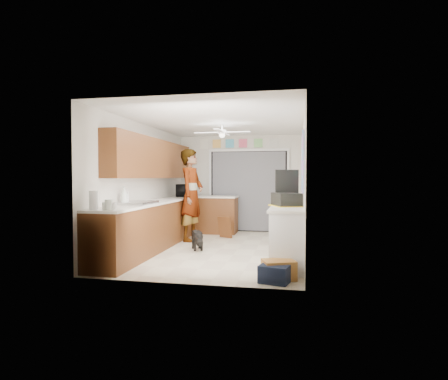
{
  "coord_description": "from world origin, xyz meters",
  "views": [
    {
      "loc": [
        1.49,
        -7.23,
        1.42
      ],
      "look_at": [
        0.0,
        0.4,
        1.15
      ],
      "focal_mm": 30.0,
      "sensor_mm": 36.0,
      "label": 1
    }
  ],
  "objects_px": {
    "paper_towel_roll": "(94,200)",
    "soap_bottle": "(124,195)",
    "cup": "(112,206)",
    "man": "(192,195)",
    "suitcase": "(286,199)",
    "cardboard_box": "(279,270)",
    "microwave": "(184,190)",
    "dog": "(197,239)",
    "navy_crate": "(275,274)"
  },
  "relations": [
    {
      "from": "suitcase",
      "to": "dog",
      "type": "height_order",
      "value": "suitcase"
    },
    {
      "from": "man",
      "to": "dog",
      "type": "relative_size",
      "value": 3.99
    },
    {
      "from": "soap_bottle",
      "to": "paper_towel_roll",
      "type": "relative_size",
      "value": 1.15
    },
    {
      "from": "microwave",
      "to": "man",
      "type": "relative_size",
      "value": 0.27
    },
    {
      "from": "soap_bottle",
      "to": "suitcase",
      "type": "xyz_separation_m",
      "value": [
        2.77,
        0.27,
        -0.05
      ]
    },
    {
      "from": "cardboard_box",
      "to": "cup",
      "type": "bearing_deg",
      "value": -176.25
    },
    {
      "from": "microwave",
      "to": "paper_towel_roll",
      "type": "bearing_deg",
      "value": 161.1
    },
    {
      "from": "paper_towel_roll",
      "to": "navy_crate",
      "type": "bearing_deg",
      "value": 1.09
    },
    {
      "from": "dog",
      "to": "navy_crate",
      "type": "bearing_deg",
      "value": -74.91
    },
    {
      "from": "microwave",
      "to": "man",
      "type": "bearing_deg",
      "value": -167.51
    },
    {
      "from": "suitcase",
      "to": "man",
      "type": "height_order",
      "value": "man"
    },
    {
      "from": "cardboard_box",
      "to": "soap_bottle",
      "type": "bearing_deg",
      "value": 162.98
    },
    {
      "from": "suitcase",
      "to": "dog",
      "type": "bearing_deg",
      "value": 134.97
    },
    {
      "from": "suitcase",
      "to": "cup",
      "type": "bearing_deg",
      "value": -175.14
    },
    {
      "from": "cardboard_box",
      "to": "man",
      "type": "distance_m",
      "value": 3.61
    },
    {
      "from": "man",
      "to": "navy_crate",
      "type": "bearing_deg",
      "value": -137.77
    },
    {
      "from": "paper_towel_roll",
      "to": "soap_bottle",
      "type": "bearing_deg",
      "value": 91.31
    },
    {
      "from": "paper_towel_roll",
      "to": "suitcase",
      "type": "bearing_deg",
      "value": 25.43
    },
    {
      "from": "suitcase",
      "to": "cardboard_box",
      "type": "xyz_separation_m",
      "value": [
        -0.07,
        -1.09,
        -0.91
      ]
    },
    {
      "from": "suitcase",
      "to": "paper_towel_roll",
      "type": "bearing_deg",
      "value": -176.5
    },
    {
      "from": "man",
      "to": "dog",
      "type": "distance_m",
      "value": 1.35
    },
    {
      "from": "paper_towel_roll",
      "to": "cardboard_box",
      "type": "distance_m",
      "value": 2.84
    },
    {
      "from": "microwave",
      "to": "suitcase",
      "type": "distance_m",
      "value": 3.58
    },
    {
      "from": "man",
      "to": "dog",
      "type": "bearing_deg",
      "value": -149.97
    },
    {
      "from": "microwave",
      "to": "soap_bottle",
      "type": "height_order",
      "value": "soap_bottle"
    },
    {
      "from": "cup",
      "to": "man",
      "type": "height_order",
      "value": "man"
    },
    {
      "from": "cardboard_box",
      "to": "navy_crate",
      "type": "relative_size",
      "value": 1.11
    },
    {
      "from": "cup",
      "to": "man",
      "type": "relative_size",
      "value": 0.06
    },
    {
      "from": "soap_bottle",
      "to": "man",
      "type": "relative_size",
      "value": 0.16
    },
    {
      "from": "dog",
      "to": "cup",
      "type": "bearing_deg",
      "value": -134.5
    },
    {
      "from": "suitcase",
      "to": "microwave",
      "type": "bearing_deg",
      "value": 113.59
    },
    {
      "from": "navy_crate",
      "to": "man",
      "type": "relative_size",
      "value": 0.19
    },
    {
      "from": "paper_towel_roll",
      "to": "man",
      "type": "relative_size",
      "value": 0.14
    },
    {
      "from": "cardboard_box",
      "to": "dog",
      "type": "xyz_separation_m",
      "value": [
        -1.66,
        1.83,
        0.07
      ]
    },
    {
      "from": "soap_bottle",
      "to": "cardboard_box",
      "type": "height_order",
      "value": "soap_bottle"
    },
    {
      "from": "soap_bottle",
      "to": "man",
      "type": "distance_m",
      "value": 2.1
    },
    {
      "from": "microwave",
      "to": "soap_bottle",
      "type": "distance_m",
      "value": 2.79
    },
    {
      "from": "cup",
      "to": "man",
      "type": "xyz_separation_m",
      "value": [
        0.35,
        2.99,
        0.03
      ]
    },
    {
      "from": "microwave",
      "to": "suitcase",
      "type": "height_order",
      "value": "microwave"
    },
    {
      "from": "soap_bottle",
      "to": "suitcase",
      "type": "relative_size",
      "value": 0.64
    },
    {
      "from": "paper_towel_roll",
      "to": "suitcase",
      "type": "distance_m",
      "value": 3.04
    },
    {
      "from": "microwave",
      "to": "paper_towel_roll",
      "type": "xyz_separation_m",
      "value": [
        -0.19,
        -3.81,
        -0.01
      ]
    },
    {
      "from": "soap_bottle",
      "to": "suitcase",
      "type": "distance_m",
      "value": 2.78
    },
    {
      "from": "paper_towel_roll",
      "to": "navy_crate",
      "type": "xyz_separation_m",
      "value": [
        2.63,
        0.05,
        -0.96
      ]
    },
    {
      "from": "man",
      "to": "dog",
      "type": "xyz_separation_m",
      "value": [
        0.4,
        -0.99,
        -0.82
      ]
    },
    {
      "from": "paper_towel_roll",
      "to": "cardboard_box",
      "type": "xyz_separation_m",
      "value": [
        2.67,
        0.21,
        -0.95
      ]
    },
    {
      "from": "cardboard_box",
      "to": "man",
      "type": "height_order",
      "value": "man"
    },
    {
      "from": "suitcase",
      "to": "man",
      "type": "distance_m",
      "value": 2.75
    },
    {
      "from": "man",
      "to": "suitcase",
      "type": "bearing_deg",
      "value": -120.91
    },
    {
      "from": "cup",
      "to": "paper_towel_roll",
      "type": "xyz_separation_m",
      "value": [
        -0.26,
        -0.05,
        0.09
      ]
    }
  ]
}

